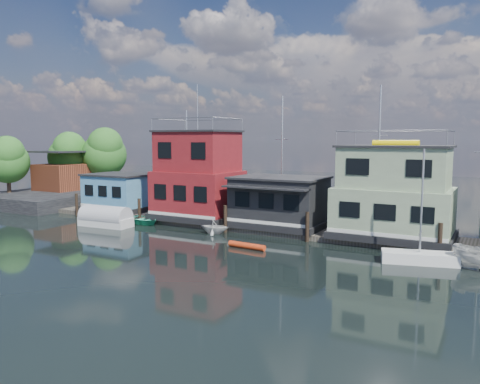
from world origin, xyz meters
The scene contains 14 objects.
ground centered at (0.00, 0.00, 0.00)m, with size 160.00×160.00×0.00m, color black.
dock centered at (0.00, 12.00, 0.20)m, with size 48.00×5.00×0.40m, color #595147.
houseboat_blue centered at (-18.00, 12.00, 2.21)m, with size 6.40×4.90×3.66m.
houseboat_red centered at (-8.50, 12.00, 4.10)m, with size 7.40×5.90×11.86m.
houseboat_dark centered at (-0.50, 11.98, 2.42)m, with size 7.40×6.10×4.06m.
houseboat_green centered at (8.50, 12.00, 3.55)m, with size 8.40×5.90×7.03m.
pilings centered at (-0.33, 9.20, 1.10)m, with size 42.28×0.28×2.20m.
background_masts centered at (4.76, 18.00, 5.55)m, with size 36.40×0.16×12.00m.
shore centered at (-30.67, 15.86, 3.60)m, with size 12.40×15.72×8.24m.
dinghy_teal centered at (-12.39, 8.95, 0.40)m, with size 2.79×3.91×0.81m, color teal.
red_kayak centered at (0.18, 5.10, 0.21)m, with size 0.42×0.42×2.83m, color red.
tarp_runabout centered at (-14.40, 6.46, 0.71)m, with size 4.83×2.22×1.91m.
dinghy_white centered at (-4.45, 8.29, 0.62)m, with size 2.02×2.34×1.23m, color silver.
day_sailer centered at (11.12, 6.89, 0.41)m, with size 4.62×2.55×6.93m.
Camera 1 is at (15.11, -22.62, 7.51)m, focal length 35.00 mm.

